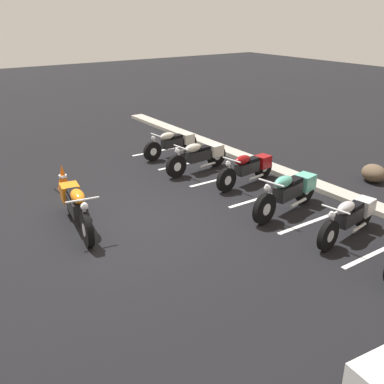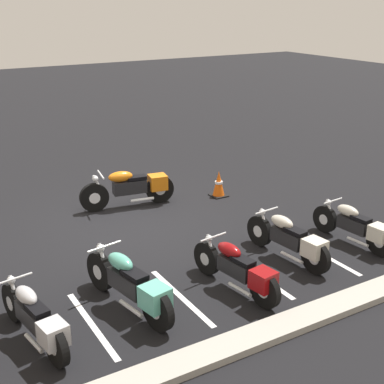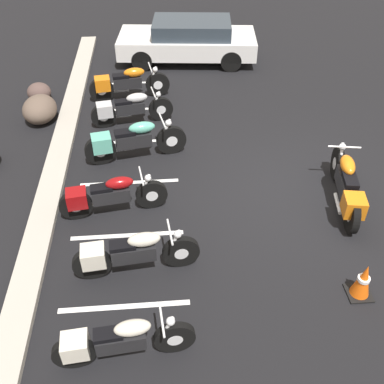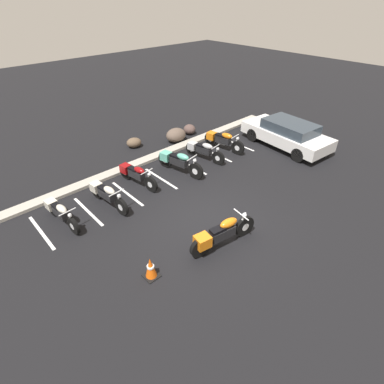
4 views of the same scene
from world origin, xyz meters
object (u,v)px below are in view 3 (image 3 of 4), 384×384
at_px(parked_bike_2, 108,196).
at_px(car_white, 188,40).
at_px(parked_bike_1, 130,253).
at_px(landscape_rock_0, 39,92).
at_px(landscape_rock_1, 40,109).
at_px(parked_bike_4, 128,109).
at_px(parked_bike_5, 125,83).
at_px(parked_bike_0, 117,341).
at_px(motorcycle_orange_featured, 347,186).
at_px(traffic_cone, 363,281).
at_px(parked_bike_3, 131,141).

bearing_deg(parked_bike_2, car_white, 65.71).
bearing_deg(parked_bike_1, landscape_rock_0, 106.82).
bearing_deg(parked_bike_1, landscape_rock_1, 108.96).
height_order(parked_bike_1, parked_bike_2, parked_bike_1).
bearing_deg(parked_bike_4, landscape_rock_0, 140.08).
relative_size(parked_bike_4, parked_bike_5, 0.94).
bearing_deg(parked_bike_2, landscape_rock_1, 109.60).
bearing_deg(parked_bike_4, parked_bike_2, -104.40).
height_order(parked_bike_0, parked_bike_2, parked_bike_2).
bearing_deg(motorcycle_orange_featured, parked_bike_1, 118.04).
bearing_deg(parked_bike_4, traffic_cone, -65.54).
xyz_separation_m(parked_bike_0, landscape_rock_0, (8.04, 2.51, -0.16)).
height_order(motorcycle_orange_featured, traffic_cone, motorcycle_orange_featured).
xyz_separation_m(parked_bike_2, parked_bike_5, (4.80, -0.18, 0.03)).
relative_size(parked_bike_4, landscape_rock_1, 2.01).
xyz_separation_m(motorcycle_orange_featured, parked_bike_2, (0.14, 4.65, -0.05)).
distance_m(parked_bike_2, traffic_cone, 4.78).
distance_m(parked_bike_5, traffic_cone, 8.18).
bearing_deg(landscape_rock_0, parked_bike_5, -91.58).
distance_m(parked_bike_1, traffic_cone, 3.80).
bearing_deg(landscape_rock_1, parked_bike_1, -155.36).
distance_m(parked_bike_3, landscape_rock_0, 4.00).
relative_size(parked_bike_2, traffic_cone, 3.10).
bearing_deg(parked_bike_4, parked_bike_0, -99.34).
xyz_separation_m(parked_bike_5, traffic_cone, (-7.14, -3.99, -0.15)).
height_order(parked_bike_1, landscape_rock_0, parked_bike_1).
relative_size(motorcycle_orange_featured, parked_bike_3, 1.01).
height_order(parked_bike_1, parked_bike_3, parked_bike_3).
bearing_deg(landscape_rock_0, motorcycle_orange_featured, -126.18).
xyz_separation_m(parked_bike_1, parked_bike_4, (4.96, 0.17, -0.01)).
xyz_separation_m(parked_bike_2, traffic_cone, (-2.34, -4.17, -0.12)).
distance_m(car_white, landscape_rock_0, 4.96).
bearing_deg(car_white, landscape_rock_0, 35.15).
bearing_deg(parked_bike_1, parked_bike_2, 100.79).
height_order(motorcycle_orange_featured, parked_bike_0, motorcycle_orange_featured).
relative_size(parked_bike_1, parked_bike_5, 0.97).
distance_m(parked_bike_2, landscape_rock_1, 4.22).
height_order(landscape_rock_0, traffic_cone, traffic_cone).
distance_m(motorcycle_orange_featured, parked_bike_1, 4.43).
relative_size(motorcycle_orange_featured, parked_bike_1, 1.09).
bearing_deg(parked_bike_0, parked_bike_5, 85.74).
relative_size(parked_bike_4, landscape_rock_0, 3.21).
relative_size(parked_bike_4, car_white, 0.46).
height_order(parked_bike_0, landscape_rock_0, parked_bike_0).
bearing_deg(parked_bike_1, parked_bike_3, 85.33).
height_order(parked_bike_0, car_white, car_white).
relative_size(parked_bike_1, landscape_rock_1, 2.07).
xyz_separation_m(parked_bike_3, landscape_rock_1, (1.89, 2.36, -0.14)).
distance_m(landscape_rock_0, traffic_cone, 9.62).
xyz_separation_m(parked_bike_0, traffic_cone, (0.83, -3.86, -0.10)).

